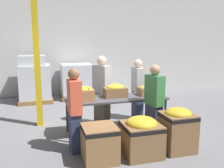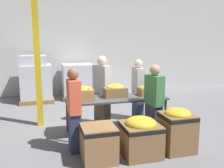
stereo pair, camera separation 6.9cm
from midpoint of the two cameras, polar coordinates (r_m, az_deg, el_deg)
ground_plane at (r=5.71m, az=0.56°, el=-10.85°), size 30.00×30.00×0.00m
wall_back at (r=9.46m, az=-6.95°, el=9.91°), size 16.00×0.08×4.00m
sorting_table at (r=5.49m, az=0.57°, el=-3.69°), size 2.21×0.75×0.79m
banana_box_0 at (r=5.19m, az=-7.32°, el=-2.17°), size 0.48×0.33×0.31m
banana_box_1 at (r=5.50m, az=0.35°, el=-1.49°), size 0.49×0.34×0.30m
banana_box_2 at (r=5.76m, az=7.83°, el=-1.35°), size 0.43×0.35×0.23m
volunteer_0 at (r=4.61m, az=-8.94°, el=-6.10°), size 0.22×0.42×1.55m
volunteer_1 at (r=6.38m, az=5.57°, el=-1.38°), size 0.21×0.42×1.55m
volunteer_2 at (r=5.98m, az=-2.65°, el=-1.58°), size 0.41×0.50×1.67m
volunteer_3 at (r=5.15m, az=9.22°, el=-4.33°), size 0.29×0.45×1.55m
donation_bin_0 at (r=4.34m, az=-3.32°, el=-13.13°), size 0.57×0.57×0.62m
donation_bin_1 at (r=4.54m, az=6.27°, el=-11.55°), size 0.65×0.65×0.71m
donation_bin_2 at (r=4.83m, az=14.35°, el=-9.72°), size 0.57×0.57×0.82m
support_pillar at (r=6.03m, az=-17.33°, el=9.28°), size 0.14×0.14×4.00m
pallet_stack_0 at (r=8.85m, az=-8.26°, el=0.63°), size 1.15×1.15×1.19m
pallet_stack_1 at (r=8.66m, az=-17.86°, el=1.13°), size 0.91×0.91×1.52m
pallet_stack_2 at (r=8.60m, az=-17.36°, el=0.08°), size 1.07×1.07×1.22m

